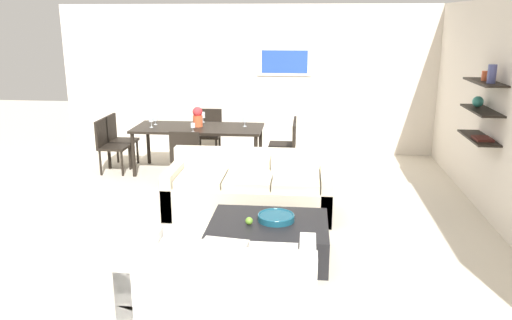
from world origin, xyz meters
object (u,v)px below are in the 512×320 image
Objects in this scene: wine_glass_head at (203,115)px; centerpiece_vase at (198,117)px; coffee_table at (268,239)px; dining_table at (198,131)px; loveseat_white at (223,286)px; decorative_bowl at (276,217)px; wine_glass_foot at (193,126)px; dining_chair_foot at (187,155)px; dining_chair_left_near at (109,142)px; dining_chair_head at (209,131)px; wine_glass_left_far at (155,118)px; sofa_beige at (250,191)px; dining_chair_right_near at (287,147)px; wine_glass_left_near at (151,120)px; apple_on_coffee_table at (249,221)px; wine_glass_right_far at (245,120)px; dining_chair_left_far at (118,137)px; dining_chair_right_far at (288,141)px.

centerpiece_vase is (-0.01, -0.36, 0.04)m from wine_glass_head.
dining_table is at bearing 114.60° from coffee_table.
loveseat_white is 4.44m from centerpiece_vase.
wine_glass_foot is at bearing 119.63° from decorative_bowl.
dining_chair_foot is 1.59m from dining_chair_left_near.
dining_chair_head is at bearing 90.00° from dining_chair_foot.
decorative_bowl is 2.98m from wine_glass_foot.
sofa_beige is at bearing -46.43° from wine_glass_left_far.
dining_chair_right_near is at bearing 24.35° from dining_chair_foot.
centerpiece_vase is at bearing 170.78° from dining_chair_right_near.
dining_chair_right_near is 1.50m from wine_glass_foot.
wine_glass_left_near is at bearing -146.11° from wine_glass_head.
wine_glass_right_far reaches higher than apple_on_coffee_table.
apple_on_coffee_table is 3.26m from wine_glass_right_far.
dining_table is 6.44× the size of centerpiece_vase.
dining_chair_right_near and dining_chair_left_far have the same top height.
wine_glass_left_near is (-2.20, 2.84, 0.46)m from decorative_bowl.
wine_glass_left_far reaches higher than loveseat_white.
coffee_table is 1.42× the size of dining_chair_foot.
wine_glass_foot is 0.93× the size of wine_glass_right_far.
centerpiece_vase reaches higher than dining_table.
centerpiece_vase is at bearing -6.71° from dining_chair_left_far.
wine_glass_foot reaches higher than apple_on_coffee_table.
sofa_beige is 13.83× the size of wine_glass_right_far.
wine_glass_foot is at bearing -33.89° from wine_glass_left_far.
coffee_table is 3.74m from wine_glass_head.
dining_table is (-1.38, 3.02, 0.50)m from coffee_table.
dining_chair_right_near is at bearing 88.67° from coffee_table.
dining_chair_right_far is at bearing 7.44° from wine_glass_right_far.
sofa_beige is 1.40m from dining_chair_foot.
dining_chair_head and dining_chair_left_far have the same top height.
wine_glass_head is 0.36m from centerpiece_vase.
sofa_beige is 2.39× the size of dining_chair_right_far.
wine_glass_foot reaches higher than decorative_bowl.
apple_on_coffee_table is at bearing -47.65° from dining_chair_left_near.
loveseat_white is at bearing -94.71° from apple_on_coffee_table.
sofa_beige is 2.39× the size of dining_chair_left_far.
dining_table is at bearing 7.98° from dining_chair_left_near.
wine_glass_left_far is 0.90m from wine_glass_foot.
dining_table is 0.78m from wine_glass_left_near.
centerpiece_vase reaches higher than wine_glass_right_far.
coffee_table is 3.26m from wine_glass_right_far.
sofa_beige reaches higher than coffee_table.
wine_glass_left_near is (-1.84, 4.12, 0.58)m from loveseat_white.
sofa_beige is 1.36× the size of loveseat_white.
dining_chair_right_far is at bearing -24.35° from dining_chair_head.
coffee_table is at bearing -70.38° from dining_chair_head.
wine_glass_foot is 0.82× the size of wine_glass_left_near.
apple_on_coffee_table is at bearing -69.03° from centerpiece_vase.
loveseat_white is 4.79× the size of centerpiece_vase.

